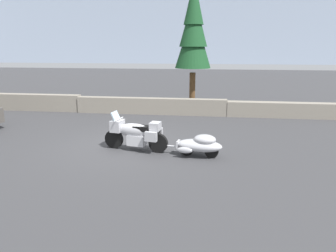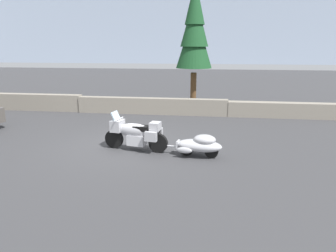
# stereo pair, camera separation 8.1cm
# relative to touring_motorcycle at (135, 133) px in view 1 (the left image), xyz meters

# --- Properties ---
(ground_plane) EXTENTS (80.00, 80.00, 0.00)m
(ground_plane) POSITION_rel_touring_motorcycle_xyz_m (-0.57, 0.42, -0.62)
(ground_plane) COLOR #38383A
(stone_guard_wall) EXTENTS (24.00, 0.61, 0.92)m
(stone_guard_wall) POSITION_rel_touring_motorcycle_xyz_m (-0.70, 6.05, -0.20)
(stone_guard_wall) COLOR gray
(stone_guard_wall) RESTS_ON ground
(distant_ridgeline) EXTENTS (240.00, 80.00, 16.00)m
(distant_ridgeline) POSITION_rel_touring_motorcycle_xyz_m (-0.57, 96.06, 7.38)
(distant_ridgeline) COLOR #99A8BF
(distant_ridgeline) RESTS_ON ground
(touring_motorcycle) EXTENTS (2.30, 0.97, 1.33)m
(touring_motorcycle) POSITION_rel_touring_motorcycle_xyz_m (0.00, 0.00, 0.00)
(touring_motorcycle) COLOR black
(touring_motorcycle) RESTS_ON ground
(car_shaped_trailer) EXTENTS (2.23, 0.96, 0.76)m
(car_shaped_trailer) POSITION_rel_touring_motorcycle_xyz_m (2.22, -0.37, -0.21)
(car_shaped_trailer) COLOR black
(car_shaped_trailer) RESTS_ON ground
(pine_tree_tall) EXTENTS (2.02, 2.02, 7.10)m
(pine_tree_tall) POSITION_rel_touring_motorcycle_xyz_m (1.51, 8.01, 3.83)
(pine_tree_tall) COLOR brown
(pine_tree_tall) RESTS_ON ground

